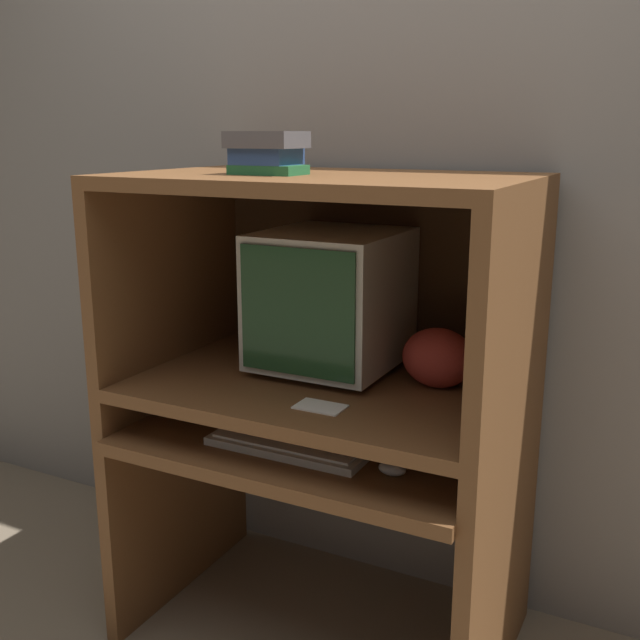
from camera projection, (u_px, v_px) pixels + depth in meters
name	position (u px, v px, depth m)	size (l,w,h in m)	color
wall_back	(384.00, 171.00, 2.22)	(6.00, 0.06, 2.60)	gray
desk_base	(315.00, 512.00, 2.06)	(1.04, 0.70, 0.63)	brown
desk_monitor_shelf	(323.00, 391.00, 2.02)	(1.04, 0.67, 0.14)	brown
hutch_upper	(329.00, 241.00, 1.95)	(1.04, 0.67, 0.55)	brown
crt_monitor	(331.00, 299.00, 2.07)	(0.36, 0.40, 0.39)	beige
keyboard	(289.00, 445.00, 1.90)	(0.42, 0.15, 0.03)	beige
mouse	(392.00, 469.00, 1.76)	(0.07, 0.05, 0.03)	#B7B7B7
snack_bag	(438.00, 358.00, 1.95)	(0.19, 0.14, 0.16)	#BC382D
book_stack	(267.00, 152.00, 1.85)	(0.18, 0.14, 0.10)	#236638
paper_card	(320.00, 407.00, 1.81)	(0.12, 0.08, 0.00)	white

